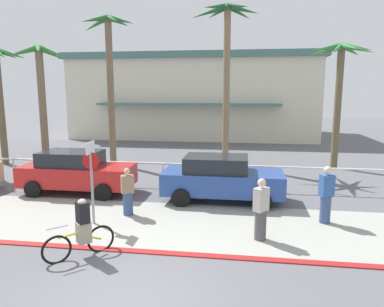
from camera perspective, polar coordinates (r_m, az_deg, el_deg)
ground_plane at (r=16.79m, az=0.42°, el=-4.05°), size 80.00×80.00×0.00m
sidewalk_strip at (r=11.33m, az=-3.72°, el=-11.04°), size 44.00×4.00×0.02m
curb_paint at (r=9.54m, az=-6.31°, el=-15.24°), size 44.00×0.24×0.03m
building_backdrop at (r=33.66m, az=0.77°, el=9.09°), size 20.99×11.86×7.05m
rail_fence at (r=15.16m, az=-0.36°, el=-2.32°), size 25.53×0.08×1.04m
stop_sign_bike_lane at (r=11.26m, az=-15.64°, el=-2.67°), size 0.52×0.56×2.56m
palm_tree_2 at (r=19.52m, az=-22.87°, el=10.80°), size 3.09×3.06×6.26m
palm_tree_3 at (r=20.26m, az=-13.03°, el=14.64°), size 3.21×2.71×7.97m
palm_tree_4 at (r=19.69m, az=5.50°, el=16.74°), size 3.59×3.66×8.47m
palm_tree_5 at (r=20.22m, az=22.33°, el=12.10°), size 3.20×3.72×6.45m
car_red_1 at (r=15.13m, az=-17.83°, el=-2.72°), size 4.40×2.02×1.69m
car_blue_2 at (r=13.36m, az=4.66°, el=-3.91°), size 4.40×2.02×1.69m
cyclist_yellow_0 at (r=9.44m, az=-17.07°, el=-11.43°), size 1.35×1.31×1.50m
pedestrian_0 at (r=12.03m, az=-10.14°, el=-6.31°), size 0.47×0.43×1.59m
pedestrian_1 at (r=10.09m, az=10.83°, el=-9.05°), size 0.46×0.47×1.74m
pedestrian_2 at (r=11.85m, az=20.45°, el=-6.46°), size 0.47×0.42×1.81m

